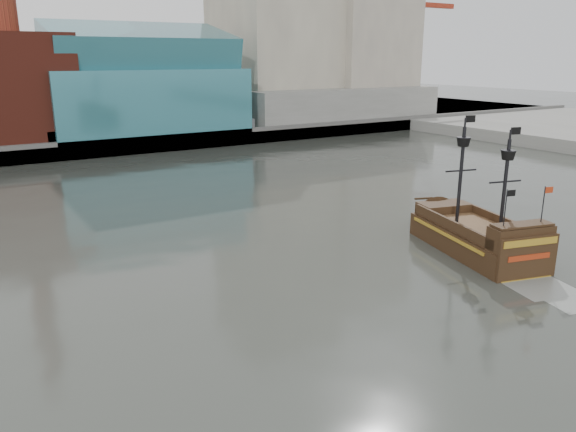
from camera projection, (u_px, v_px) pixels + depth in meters
ground at (398, 339)px, 28.69m from camera, size 400.00×400.00×0.00m
promenade_far at (56, 129)px, 103.57m from camera, size 220.00×60.00×2.00m
seawall at (95, 149)px, 79.39m from camera, size 220.00×1.00×2.60m
crane_a at (413, 33)px, 130.29m from camera, size 22.50×4.00×32.25m
crane_b at (412, 49)px, 144.30m from camera, size 19.10×4.00×26.25m
pirate_ship at (477, 240)px, 41.01m from camera, size 7.59×14.75×10.59m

